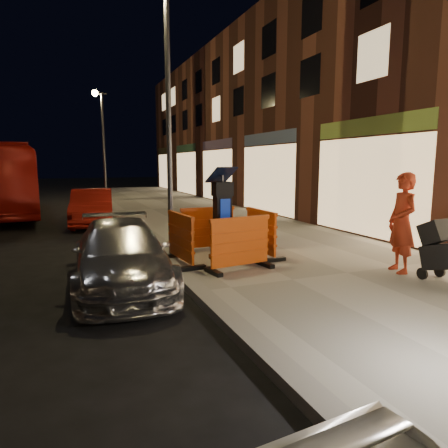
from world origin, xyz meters
name	(u,v)px	position (x,y,z in m)	size (l,w,h in m)	color
ground_plane	(202,299)	(0.00, 0.00, 0.00)	(120.00, 120.00, 0.00)	black
sidewalk	(347,276)	(3.00, 0.00, 0.07)	(6.00, 60.00, 0.15)	gray
kerb	(202,295)	(0.00, 0.00, 0.07)	(0.30, 60.00, 0.15)	slate
parking_kiosk	(222,217)	(1.14, 1.94, 1.11)	(0.61, 0.61, 1.92)	black
barrier_front	(240,244)	(1.14, 0.99, 0.69)	(1.38, 0.57, 1.07)	#E15010
barrier_back	(208,229)	(1.14, 2.89, 0.69)	(1.38, 0.57, 1.07)	#E15010
barrier_kerbside	(181,239)	(0.19, 1.94, 0.69)	(1.38, 0.57, 1.07)	#E15010
barrier_bldgside	(261,233)	(2.09, 1.94, 0.69)	(1.38, 0.57, 1.07)	#E15010
car_silver	(123,286)	(-1.14, 1.28, 0.00)	(1.67, 4.12, 1.20)	#AEAEB3
car_red	(93,225)	(-1.10, 9.24, 0.00)	(1.41, 4.04, 1.33)	#9D1912
bus_doubledecker	(6,214)	(-4.53, 14.14, 0.00)	(2.61, 11.16, 3.11)	maroon
man	(402,223)	(4.00, -0.32, 1.13)	(0.71, 0.47, 1.95)	maroon
street_lamp_mid	(169,124)	(0.25, 3.00, 3.15)	(0.12, 0.12, 6.00)	#3F3F44
street_lamp_far	(104,148)	(0.25, 18.00, 3.15)	(0.12, 0.12, 6.00)	#3F3F44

